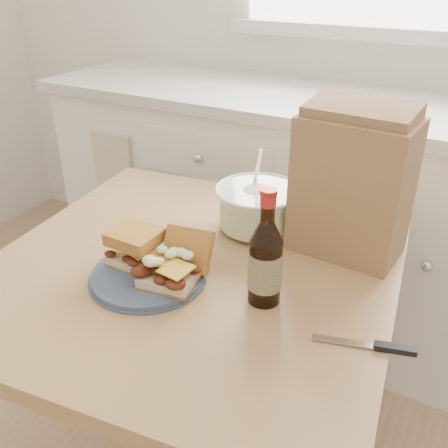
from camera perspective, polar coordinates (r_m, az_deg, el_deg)
The scene contains 9 objects.
cabinet_run at distance 1.97m, azimuth 14.66°, elevation 0.10°, with size 2.50×0.64×0.94m.
dining_table at distance 1.21m, azimuth -3.48°, elevation -8.83°, with size 1.00×1.00×0.75m.
plate at distance 1.10m, azimuth -8.67°, elevation -5.84°, with size 0.25×0.25×0.02m, color #3E4E64.
sandwich_left at distance 1.12m, azimuth -10.01°, elevation -2.52°, with size 0.11×0.10×0.08m.
sandwich_right at distance 1.06m, azimuth -5.53°, elevation -4.51°, with size 0.13×0.17×0.09m.
coleslaw_bowl at distance 1.26m, azimuth 3.90°, elevation 1.68°, with size 0.22×0.22×0.22m.
beer_bottle at distance 0.98m, azimuth 4.75°, elevation -4.27°, with size 0.07×0.07×0.25m.
knife at distance 0.96m, azimuth 17.58°, elevation -13.23°, with size 0.18×0.06×0.01m.
paper_bag at distance 1.17m, azimuth 14.42°, elevation 4.09°, with size 0.25×0.16×0.32m, color #9D724C.
Camera 1 is at (0.37, -0.02, 1.37)m, focal length 40.00 mm.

